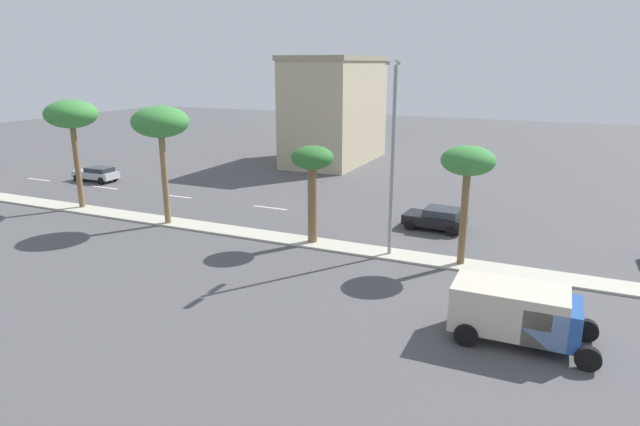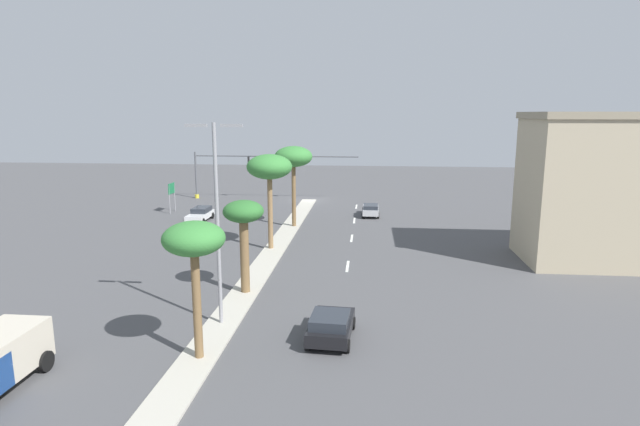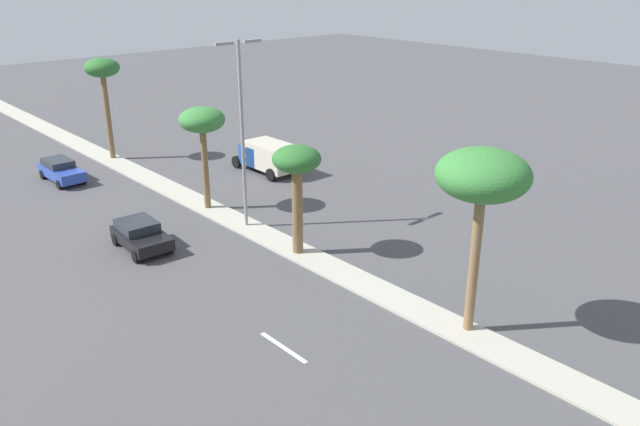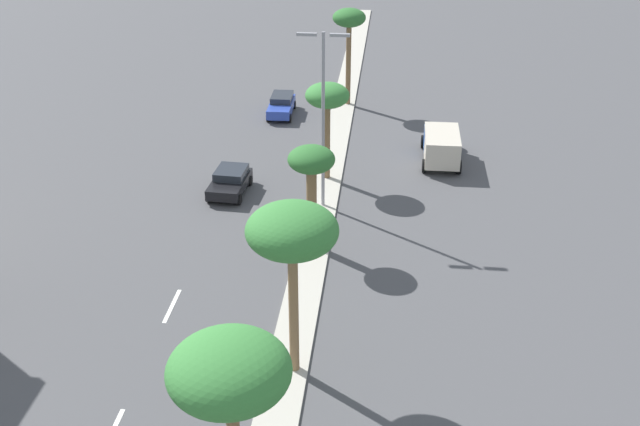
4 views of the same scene
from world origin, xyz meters
name	(u,v)px [view 2 (image 2 of 4)]	position (x,y,z in m)	size (l,w,h in m)	color
ground_plane	(242,297)	(0.00, 35.41, 0.00)	(160.00, 160.00, 0.00)	#4C4C4F
median_curb	(183,380)	(0.00, 45.52, 0.06)	(1.80, 91.05, 0.12)	#B7B2A3
lane_stripe_far	(356,207)	(-6.16, 4.00, 0.01)	(0.20, 2.80, 0.01)	silver
lane_stripe_near	(354,221)	(-6.16, 12.14, 0.01)	(0.20, 2.80, 0.01)	silver
lane_stripe_outboard	(352,238)	(-6.16, 19.87, 0.01)	(0.20, 2.80, 0.01)	silver
lane_stripe_center	(348,266)	(-6.16, 28.46, 0.01)	(0.20, 2.80, 0.01)	silver
traffic_signal_gantry	(242,167)	(8.85, -0.30, 4.13)	(21.45, 0.53, 6.10)	#515459
directional_road_sign	(172,191)	(14.42, 9.58, 2.42)	(0.10, 1.73, 3.32)	gray
commercial_building	(622,189)	(-26.12, 25.41, 5.57)	(13.87, 7.37, 11.11)	tan
palm_tree_mid	(293,158)	(-0.34, 15.79, 6.79)	(3.64, 3.64, 7.81)	brown
palm_tree_center	(269,168)	(0.33, 24.31, 6.68)	(3.64, 3.64, 7.70)	olive
palm_tree_near	(243,218)	(-0.08, 34.78, 4.79)	(2.47, 2.47, 5.75)	brown
palm_tree_leading	(194,243)	(-0.05, 43.51, 5.47)	(2.75, 2.75, 6.29)	brown
street_lamp_center	(217,210)	(0.06, 39.59, 6.20)	(2.90, 0.24, 10.45)	gray
sedan_white_front	(200,214)	(9.77, 13.83, 0.74)	(1.87, 4.46, 1.38)	silver
sedan_black_inboard	(331,325)	(-5.86, 40.93, 0.77)	(2.33, 3.97, 1.45)	black
sedan_silver_far	(371,209)	(-7.84, 9.50, 0.72)	(1.84, 4.19, 1.31)	#B2B2B7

